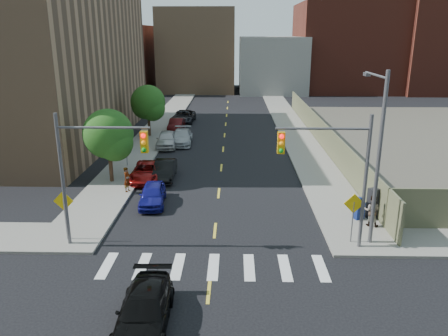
{
  "coord_description": "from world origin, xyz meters",
  "views": [
    {
      "loc": [
        1.04,
        -14.4,
        10.63
      ],
      "look_at": [
        0.38,
        13.46,
        2.0
      ],
      "focal_mm": 35.0,
      "sensor_mm": 36.0,
      "label": 1
    }
  ],
  "objects_px": {
    "parked_car_black": "(165,170)",
    "mailbox": "(359,208)",
    "payphone": "(372,203)",
    "parked_car_blue": "(153,195)",
    "parked_car_red": "(147,172)",
    "parked_car_grey": "(183,117)",
    "parked_car_silver": "(182,137)",
    "parked_car_maroon": "(176,125)",
    "pedestrian_east": "(372,211)",
    "parked_car_white": "(167,139)",
    "black_sedan": "(144,310)",
    "pedestrian_west": "(127,179)"
  },
  "relations": [
    {
      "from": "parked_car_white",
      "to": "payphone",
      "type": "distance_m",
      "value": 22.52
    },
    {
      "from": "parked_car_maroon",
      "to": "black_sedan",
      "type": "xyz_separation_m",
      "value": [
        3.22,
        -34.3,
        -0.02
      ]
    },
    {
      "from": "payphone",
      "to": "parked_car_black",
      "type": "bearing_deg",
      "value": 129.1
    },
    {
      "from": "parked_car_silver",
      "to": "black_sedan",
      "type": "height_order",
      "value": "parked_car_silver"
    },
    {
      "from": "parked_car_black",
      "to": "black_sedan",
      "type": "height_order",
      "value": "parked_car_black"
    },
    {
      "from": "parked_car_silver",
      "to": "mailbox",
      "type": "distance_m",
      "value": 22.33
    },
    {
      "from": "parked_car_red",
      "to": "pedestrian_east",
      "type": "relative_size",
      "value": 2.65
    },
    {
      "from": "parked_car_black",
      "to": "pedestrian_west",
      "type": "xyz_separation_m",
      "value": [
        -2.1,
        -3.2,
        0.31
      ]
    },
    {
      "from": "pedestrian_west",
      "to": "mailbox",
      "type": "bearing_deg",
      "value": -92.27
    },
    {
      "from": "parked_car_white",
      "to": "pedestrian_west",
      "type": "xyz_separation_m",
      "value": [
        -0.8,
        -12.87,
        0.23
      ]
    },
    {
      "from": "parked_car_grey",
      "to": "mailbox",
      "type": "height_order",
      "value": "parked_car_grey"
    },
    {
      "from": "parked_car_grey",
      "to": "pedestrian_west",
      "type": "xyz_separation_m",
      "value": [
        -1.07,
        -24.86,
        0.25
      ]
    },
    {
      "from": "parked_car_red",
      "to": "black_sedan",
      "type": "height_order",
      "value": "black_sedan"
    },
    {
      "from": "parked_car_white",
      "to": "pedestrian_east",
      "type": "relative_size",
      "value": 2.54
    },
    {
      "from": "parked_car_white",
      "to": "parked_car_maroon",
      "type": "relative_size",
      "value": 1.08
    },
    {
      "from": "parked_car_grey",
      "to": "black_sedan",
      "type": "height_order",
      "value": "parked_car_grey"
    },
    {
      "from": "pedestrian_east",
      "to": "parked_car_blue",
      "type": "bearing_deg",
      "value": 8.51
    },
    {
      "from": "parked_car_silver",
      "to": "pedestrian_east",
      "type": "bearing_deg",
      "value": -58.46
    },
    {
      "from": "parked_car_red",
      "to": "payphone",
      "type": "relative_size",
      "value": 2.6
    },
    {
      "from": "parked_car_blue",
      "to": "parked_car_white",
      "type": "bearing_deg",
      "value": 90.04
    },
    {
      "from": "parked_car_maroon",
      "to": "pedestrian_east",
      "type": "height_order",
      "value": "pedestrian_east"
    },
    {
      "from": "parked_car_white",
      "to": "parked_car_grey",
      "type": "xyz_separation_m",
      "value": [
        0.27,
        11.99,
        -0.02
      ]
    },
    {
      "from": "parked_car_white",
      "to": "black_sedan",
      "type": "height_order",
      "value": "parked_car_white"
    },
    {
      "from": "parked_car_white",
      "to": "parked_car_black",
      "type": "bearing_deg",
      "value": -85.37
    },
    {
      "from": "parked_car_blue",
      "to": "black_sedan",
      "type": "relative_size",
      "value": 0.84
    },
    {
      "from": "parked_car_blue",
      "to": "parked_car_red",
      "type": "distance_m",
      "value": 5.06
    },
    {
      "from": "parked_car_red",
      "to": "parked_car_grey",
      "type": "bearing_deg",
      "value": 88.15
    },
    {
      "from": "pedestrian_east",
      "to": "parked_car_white",
      "type": "bearing_deg",
      "value": -29.08
    },
    {
      "from": "parked_car_blue",
      "to": "pedestrian_west",
      "type": "bearing_deg",
      "value": 131.53
    },
    {
      "from": "parked_car_red",
      "to": "parked_car_white",
      "type": "xyz_separation_m",
      "value": [
        0.0,
        9.97,
        0.12
      ]
    },
    {
      "from": "payphone",
      "to": "parked_car_blue",
      "type": "bearing_deg",
      "value": 148.69
    },
    {
      "from": "parked_car_red",
      "to": "pedestrian_west",
      "type": "xyz_separation_m",
      "value": [
        -0.8,
        -2.9,
        0.35
      ]
    },
    {
      "from": "black_sedan",
      "to": "payphone",
      "type": "relative_size",
      "value": 2.56
    },
    {
      "from": "parked_car_black",
      "to": "parked_car_grey",
      "type": "xyz_separation_m",
      "value": [
        -1.03,
        21.65,
        0.06
      ]
    },
    {
      "from": "black_sedan",
      "to": "parked_car_blue",
      "type": "bearing_deg",
      "value": 97.51
    },
    {
      "from": "pedestrian_west",
      "to": "black_sedan",
      "type": "bearing_deg",
      "value": -150.26
    },
    {
      "from": "pedestrian_east",
      "to": "parked_car_maroon",
      "type": "bearing_deg",
      "value": -37.87
    },
    {
      "from": "parked_car_blue",
      "to": "parked_car_silver",
      "type": "distance_m",
      "value": 16.11
    },
    {
      "from": "parked_car_black",
      "to": "pedestrian_east",
      "type": "bearing_deg",
      "value": -34.69
    },
    {
      "from": "parked_car_blue",
      "to": "pedestrian_east",
      "type": "bearing_deg",
      "value": -19.03
    },
    {
      "from": "mailbox",
      "to": "parked_car_grey",
      "type": "bearing_deg",
      "value": 93.03
    },
    {
      "from": "parked_car_red",
      "to": "parked_car_silver",
      "type": "xyz_separation_m",
      "value": [
        1.3,
        11.22,
        0.05
      ]
    },
    {
      "from": "mailbox",
      "to": "pedestrian_east",
      "type": "relative_size",
      "value": 0.74
    },
    {
      "from": "parked_car_white",
      "to": "parked_car_grey",
      "type": "height_order",
      "value": "parked_car_white"
    },
    {
      "from": "parked_car_red",
      "to": "parked_car_grey",
      "type": "xyz_separation_m",
      "value": [
        0.27,
        21.96,
        0.09
      ]
    },
    {
      "from": "parked_car_blue",
      "to": "parked_car_grey",
      "type": "xyz_separation_m",
      "value": [
        -1.03,
        26.85,
        0.09
      ]
    },
    {
      "from": "parked_car_silver",
      "to": "parked_car_grey",
      "type": "bearing_deg",
      "value": 93.07
    },
    {
      "from": "parked_car_blue",
      "to": "parked_car_silver",
      "type": "relative_size",
      "value": 0.79
    },
    {
      "from": "parked_car_red",
      "to": "pedestrian_east",
      "type": "bearing_deg",
      "value": -30.78
    },
    {
      "from": "parked_car_black",
      "to": "mailbox",
      "type": "bearing_deg",
      "value": -32.44
    }
  ]
}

